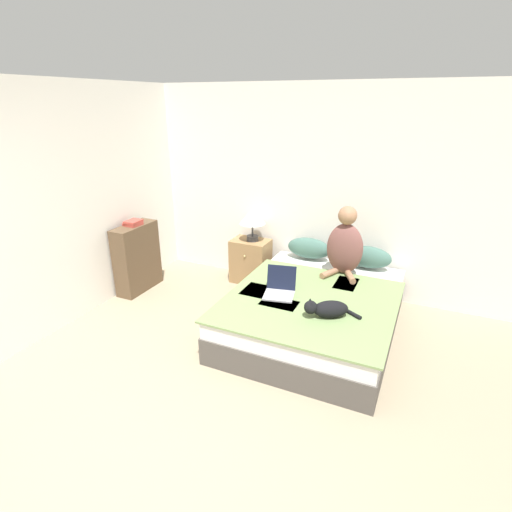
# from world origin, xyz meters

# --- Properties ---
(ground_plane) EXTENTS (16.00, 16.00, 0.00)m
(ground_plane) POSITION_xyz_m (0.00, 0.00, 0.00)
(ground_plane) COLOR gray
(wall_back) EXTENTS (5.36, 0.05, 2.55)m
(wall_back) POSITION_xyz_m (0.00, 3.54, 1.27)
(wall_back) COLOR white
(wall_back) RESTS_ON ground_plane
(wall_side) EXTENTS (0.05, 4.52, 2.55)m
(wall_side) POSITION_xyz_m (-2.21, 1.76, 1.27)
(wall_side) COLOR white
(wall_side) RESTS_ON ground_plane
(bed) EXTENTS (1.66, 2.08, 0.46)m
(bed) POSITION_xyz_m (0.37, 2.43, 0.23)
(bed) COLOR #4C4742
(bed) RESTS_ON ground_plane
(pillow_near) EXTENTS (0.55, 0.24, 0.26)m
(pillow_near) POSITION_xyz_m (0.00, 3.33, 0.60)
(pillow_near) COLOR #42665B
(pillow_near) RESTS_ON bed
(pillow_far) EXTENTS (0.55, 0.24, 0.26)m
(pillow_far) POSITION_xyz_m (0.73, 3.33, 0.60)
(pillow_far) COLOR #42665B
(pillow_far) RESTS_ON bed
(person_sitting) EXTENTS (0.41, 0.40, 0.79)m
(person_sitting) POSITION_xyz_m (0.50, 3.04, 0.80)
(person_sitting) COLOR brown
(person_sitting) RESTS_ON bed
(cat_tabby) EXTENTS (0.50, 0.32, 0.18)m
(cat_tabby) POSITION_xyz_m (0.60, 1.97, 0.55)
(cat_tabby) COLOR black
(cat_tabby) RESTS_ON bed
(laptop_open) EXTENTS (0.36, 0.37, 0.27)m
(laptop_open) POSITION_xyz_m (0.04, 2.23, 0.52)
(laptop_open) COLOR #B7B7BC
(laptop_open) RESTS_ON bed
(nightstand) EXTENTS (0.50, 0.37, 0.59)m
(nightstand) POSITION_xyz_m (-0.80, 3.29, 0.30)
(nightstand) COLOR #937047
(nightstand) RESTS_ON ground_plane
(table_lamp) EXTENTS (0.34, 0.34, 0.43)m
(table_lamp) POSITION_xyz_m (-0.77, 3.29, 0.91)
(table_lamp) COLOR #38383D
(table_lamp) RESTS_ON nightstand
(bookshelf) EXTENTS (0.24, 0.65, 0.88)m
(bookshelf) POSITION_xyz_m (-2.03, 2.46, 0.44)
(bookshelf) COLOR brown
(bookshelf) RESTS_ON ground_plane
(book_stack_top) EXTENTS (0.19, 0.20, 0.06)m
(book_stack_top) POSITION_xyz_m (-2.03, 2.46, 0.91)
(book_stack_top) COLOR #B24238
(book_stack_top) RESTS_ON bookshelf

